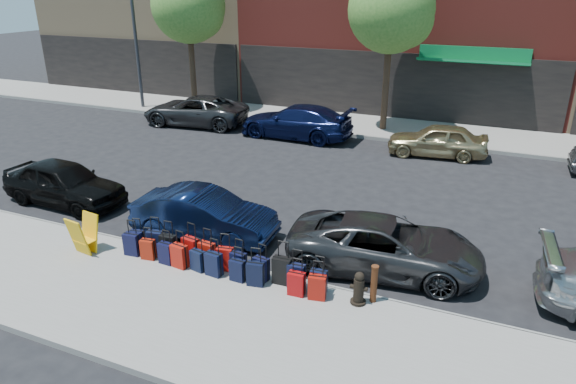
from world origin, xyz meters
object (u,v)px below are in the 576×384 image
at_px(display_rack, 84,235).
at_px(car_near_0, 64,183).
at_px(suitcase_front_5, 225,259).
at_px(car_near_1, 204,214).
at_px(tree_left, 191,8).
at_px(tree_center, 394,12).
at_px(fire_hydrant, 359,289).
at_px(car_near_2, 385,245).
at_px(car_far_1, 296,122).
at_px(streetlight, 137,22).
at_px(bollard, 374,283).
at_px(car_far_2, 437,140).
at_px(car_far_0, 195,110).

height_order(display_rack, car_near_0, car_near_0).
height_order(suitcase_front_5, car_near_1, car_near_1).
distance_m(tree_left, tree_center, 10.50).
relative_size(fire_hydrant, car_near_0, 0.18).
distance_m(car_near_2, car_far_1, 11.85).
bearing_deg(tree_left, car_near_0, -76.41).
distance_m(tree_center, fire_hydrant, 15.45).
distance_m(streetlight, fire_hydrant, 21.61).
bearing_deg(car_near_2, tree_left, 40.30).
distance_m(tree_left, bollard, 20.20).
distance_m(fire_hydrant, car_far_2, 11.61).
distance_m(display_rack, car_near_1, 3.14).
xyz_separation_m(streetlight, car_near_0, (5.96, -11.79, -3.95)).
height_order(car_near_1, car_far_1, car_far_1).
relative_size(tree_center, car_far_2, 1.84).
height_order(fire_hydrant, car_far_2, car_far_2).
xyz_separation_m(tree_center, car_near_0, (-7.48, -12.49, -4.70)).
relative_size(suitcase_front_5, bollard, 1.07).
bearing_deg(car_far_2, tree_left, -108.55).
distance_m(display_rack, car_near_0, 4.00).
height_order(car_near_0, car_near_1, car_near_0).
height_order(tree_center, suitcase_front_5, tree_center).
relative_size(tree_center, bollard, 8.25).
bearing_deg(car_far_1, tree_left, -108.76).
xyz_separation_m(suitcase_front_5, car_near_0, (-6.89, 1.80, 0.27)).
relative_size(tree_center, fire_hydrant, 9.51).
bearing_deg(tree_left, display_rack, -67.61).
relative_size(streetlight, car_far_1, 1.54).
xyz_separation_m(tree_center, suitcase_front_5, (-0.59, -14.30, -4.97)).
xyz_separation_m(bollard, car_far_2, (-0.30, 11.42, 0.07)).
bearing_deg(car_far_2, car_far_1, -98.72).
bearing_deg(car_far_2, suitcase_front_5, -22.86).
bearing_deg(car_near_1, streetlight, 39.30).
bearing_deg(streetlight, suitcase_front_5, -46.62).
height_order(tree_center, car_near_1, tree_center).
relative_size(suitcase_front_5, car_far_1, 0.18).
distance_m(suitcase_front_5, car_near_1, 2.23).
bearing_deg(suitcase_front_5, car_far_1, 94.44).
distance_m(car_near_1, car_far_1, 10.25).
relative_size(fire_hydrant, car_far_0, 0.15).
bearing_deg(tree_left, fire_hydrant, -47.32).
height_order(streetlight, display_rack, streetlight).
height_order(suitcase_front_5, car_near_2, car_near_2).
bearing_deg(car_far_0, car_far_1, 82.42).
relative_size(display_rack, car_near_2, 0.21).
xyz_separation_m(car_near_1, car_far_2, (4.89, 9.93, 0.00)).
distance_m(suitcase_front_5, car_near_0, 7.13).
bearing_deg(car_near_1, car_far_2, -30.15).
relative_size(streetlight, suitcase_front_5, 8.47).
distance_m(display_rack, car_far_1, 12.43).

